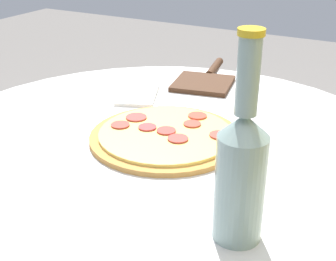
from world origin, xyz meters
TOP-DOWN VIEW (x-y plane):
  - table at (0.00, 0.00)m, footprint 0.98×0.98m
  - pizza at (-0.02, 0.00)m, footprint 0.30×0.30m
  - beer_bottle at (0.20, 0.23)m, footprint 0.07×0.07m
  - pizza_paddle at (-0.36, -0.07)m, footprint 0.29×0.17m
  - napkin at (-0.19, -0.17)m, footprint 0.17×0.14m

SIDE VIEW (x-z plane):
  - table at x=0.00m, z-range 0.18..0.92m
  - napkin at x=-0.19m, z-range 0.74..0.75m
  - pizza_paddle at x=-0.36m, z-range 0.74..0.76m
  - pizza at x=-0.02m, z-range 0.74..0.76m
  - beer_bottle at x=0.20m, z-range 0.70..0.99m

